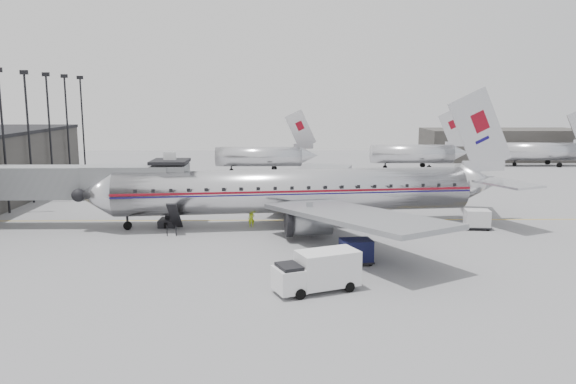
# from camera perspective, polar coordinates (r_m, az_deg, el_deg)

# --- Properties ---
(ground) EXTENTS (160.00, 160.00, 0.00)m
(ground) POSITION_cam_1_polar(r_m,az_deg,el_deg) (50.76, -2.49, -4.36)
(ground) COLOR slate
(ground) RESTS_ON ground
(hangar) EXTENTS (30.00, 12.00, 6.00)m
(hangar) POSITION_cam_1_polar(r_m,az_deg,el_deg) (117.93, 20.91, 4.53)
(hangar) COLOR #353330
(hangar) RESTS_ON ground
(apron_line) EXTENTS (60.00, 0.15, 0.01)m
(apron_line) POSITION_cam_1_polar(r_m,az_deg,el_deg) (56.59, 0.73, -2.87)
(apron_line) COLOR gold
(apron_line) RESTS_ON ground
(jet_bridge) EXTENTS (21.00, 6.20, 7.10)m
(jet_bridge) POSITION_cam_1_polar(r_m,az_deg,el_deg) (56.51, -19.55, 0.85)
(jet_bridge) COLOR #5B5D5F
(jet_bridge) RESTS_ON ground
(floodlight_masts) EXTENTS (0.90, 42.25, 15.25)m
(floodlight_masts) POSITION_cam_1_polar(r_m,az_deg,el_deg) (68.76, -25.88, 5.43)
(floodlight_masts) COLOR black
(floodlight_masts) RESTS_ON ground
(distant_aircraft_near) EXTENTS (16.39, 3.20, 10.26)m
(distant_aircraft_near) POSITION_cam_1_polar(r_m,az_deg,el_deg) (91.78, -2.86, 3.69)
(distant_aircraft_near) COLOR silver
(distant_aircraft_near) RESTS_ON ground
(distant_aircraft_mid) EXTENTS (16.39, 3.20, 10.26)m
(distant_aircraft_mid) POSITION_cam_1_polar(r_m,az_deg,el_deg) (98.35, 12.58, 3.88)
(distant_aircraft_mid) COLOR silver
(distant_aircraft_mid) RESTS_ON ground
(distant_aircraft_far) EXTENTS (16.39, 3.20, 10.26)m
(distant_aircraft_far) POSITION_cam_1_polar(r_m,az_deg,el_deg) (110.07, 24.36, 3.84)
(distant_aircraft_far) COLOR silver
(distant_aircraft_far) RESTS_ON ground
(airliner) EXTENTS (42.10, 38.83, 13.33)m
(airliner) POSITION_cam_1_polar(r_m,az_deg,el_deg) (53.97, 1.48, 0.13)
(airliner) COLOR silver
(airliner) RESTS_ON ground
(service_van) EXTENTS (5.85, 4.00, 2.57)m
(service_van) POSITION_cam_1_polar(r_m,az_deg,el_deg) (36.16, 3.02, -7.98)
(service_van) COLOR silver
(service_van) RESTS_ON ground
(baggage_cart_navy) EXTENTS (2.62, 2.15, 1.86)m
(baggage_cart_navy) POSITION_cam_1_polar(r_m,az_deg,el_deg) (42.18, 6.93, -5.96)
(baggage_cart_navy) COLOR black
(baggage_cart_navy) RESTS_ON ground
(baggage_cart_white) EXTENTS (2.50, 2.01, 1.82)m
(baggage_cart_white) POSITION_cam_1_polar(r_m,az_deg,el_deg) (55.62, 18.66, -2.60)
(baggage_cart_white) COLOR silver
(baggage_cart_white) RESTS_ON ground
(ramp_worker) EXTENTS (0.60, 0.40, 1.65)m
(ramp_worker) POSITION_cam_1_polar(r_m,az_deg,el_deg) (53.54, -3.73, -2.72)
(ramp_worker) COLOR #A8CB17
(ramp_worker) RESTS_ON ground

